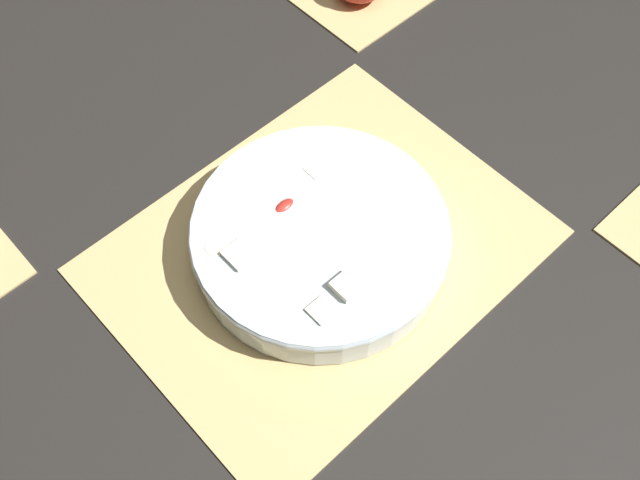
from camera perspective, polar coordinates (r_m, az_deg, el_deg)
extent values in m
plane|color=black|center=(0.90, 0.00, -0.87)|extent=(6.00, 6.00, 0.00)
cube|color=#D6B775|center=(0.90, 0.00, -0.77)|extent=(0.49, 0.38, 0.01)
cube|color=#3D2D19|center=(0.85, -8.16, -7.16)|extent=(0.01, 0.38, 0.00)
cube|color=#3D2D19|center=(0.87, -3.97, -3.87)|extent=(0.01, 0.38, 0.00)
cube|color=#3D2D19|center=(0.90, 0.00, -0.71)|extent=(0.01, 0.38, 0.00)
cube|color=#3D2D19|center=(0.93, 3.72, 2.25)|extent=(0.01, 0.38, 0.00)
cube|color=#3D2D19|center=(0.97, 7.17, 4.99)|extent=(0.01, 0.38, 0.00)
cube|color=#3D2D19|center=(1.18, 1.94, 17.58)|extent=(0.00, 0.16, 0.00)
cylinder|color=silver|center=(0.87, 0.00, 0.17)|extent=(0.30, 0.30, 0.05)
torus|color=silver|center=(0.86, 0.00, 0.81)|extent=(0.30, 0.30, 0.01)
cylinder|color=#F7EFC6|center=(0.86, 6.31, 0.32)|extent=(0.03, 0.03, 0.01)
cylinder|color=#F7EFC6|center=(0.83, -0.13, -3.19)|extent=(0.03, 0.03, 0.01)
cylinder|color=#F7EFC6|center=(0.90, -6.08, 2.98)|extent=(0.03, 0.03, 0.01)
cylinder|color=#F7EFC6|center=(0.83, -1.55, -2.13)|extent=(0.03, 0.03, 0.01)
cylinder|color=#F7EFC6|center=(0.91, 6.93, 2.43)|extent=(0.03, 0.03, 0.01)
cylinder|color=#F7EFC6|center=(0.85, 5.07, -2.65)|extent=(0.03, 0.03, 0.01)
cylinder|color=#F7EFC6|center=(0.85, -7.86, -0.55)|extent=(0.03, 0.03, 0.01)
cylinder|color=#F7EFC6|center=(0.86, -1.85, -0.88)|extent=(0.03, 0.03, 0.01)
cylinder|color=#F7EFC6|center=(0.85, 4.02, -1.10)|extent=(0.03, 0.03, 0.01)
cylinder|color=#F7EFC6|center=(0.87, 1.12, 2.78)|extent=(0.03, 0.03, 0.01)
cylinder|color=#F7EFC6|center=(0.82, -2.75, -5.69)|extent=(0.03, 0.03, 0.01)
cube|color=#EFEACC|center=(0.89, 2.33, 1.17)|extent=(0.03, 0.03, 0.03)
cube|color=#EFEACC|center=(0.87, -4.23, -1.42)|extent=(0.03, 0.03, 0.03)
cube|color=#EFEACC|center=(0.87, 7.55, -2.02)|extent=(0.03, 0.03, 0.03)
cube|color=#EFEACC|center=(0.86, -4.75, -3.52)|extent=(0.03, 0.03, 0.03)
cube|color=#EFEACC|center=(0.94, 1.80, 5.27)|extent=(0.02, 0.02, 0.02)
cube|color=#EFEACC|center=(0.81, 0.11, -5.72)|extent=(0.03, 0.03, 0.03)
cube|color=#EFEACC|center=(0.91, 4.66, 4.14)|extent=(0.02, 0.02, 0.02)
cube|color=#EFEACC|center=(0.87, -7.00, 0.60)|extent=(0.03, 0.03, 0.03)
cube|color=#EFEACC|center=(0.82, 2.03, -3.81)|extent=(0.03, 0.03, 0.03)
cube|color=#EFEACC|center=(0.91, -0.32, 5.05)|extent=(0.02, 0.02, 0.02)
cube|color=#EFEACC|center=(0.83, 4.10, -5.78)|extent=(0.03, 0.03, 0.03)
cube|color=#EFEACC|center=(0.85, -6.06, -1.50)|extent=(0.03, 0.03, 0.03)
ellipsoid|color=red|center=(0.87, -0.36, 0.15)|extent=(0.03, 0.02, 0.01)
ellipsoid|color=red|center=(0.87, -2.72, 2.49)|extent=(0.03, 0.02, 0.01)
ellipsoid|color=#F9A338|center=(0.85, -2.95, -2.65)|extent=(0.03, 0.02, 0.01)
ellipsoid|color=red|center=(0.87, -0.43, -2.23)|extent=(0.03, 0.02, 0.01)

